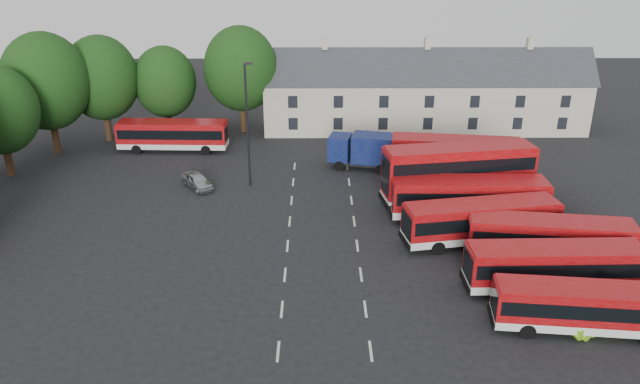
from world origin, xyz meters
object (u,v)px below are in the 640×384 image
(box_truck, at_px, (372,150))
(bus_dd_south, at_px, (458,172))
(silver_car, at_px, (197,181))
(lime_car, at_px, (596,324))
(bus_row_a, at_px, (586,305))
(lamppost, at_px, (248,122))

(box_truck, bearing_deg, bus_dd_south, -37.96)
(silver_car, height_order, lime_car, silver_car)
(bus_row_a, xyz_separation_m, box_truck, (-9.85, 25.45, 0.19))
(lamppost, bearing_deg, box_truck, 19.70)
(box_truck, height_order, silver_car, box_truck)
(lime_car, distance_m, lamppost, 30.96)
(box_truck, height_order, lime_car, box_truck)
(bus_dd_south, height_order, lamppost, lamppost)
(bus_dd_south, xyz_separation_m, box_truck, (-6.31, 7.97, -0.95))
(box_truck, bearing_deg, lime_car, -53.91)
(silver_car, xyz_separation_m, lamppost, (4.56, 0.54, 5.13))
(bus_row_a, distance_m, lamppost, 30.22)
(bus_row_a, bearing_deg, silver_car, 146.79)
(silver_car, bearing_deg, bus_dd_south, -45.81)
(lime_car, bearing_deg, bus_row_a, 61.26)
(box_truck, bearing_deg, bus_row_a, -55.16)
(bus_dd_south, distance_m, lime_car, 18.24)
(bus_row_a, xyz_separation_m, lime_car, (0.69, -0.12, -1.14))
(bus_row_a, distance_m, bus_dd_south, 17.87)
(bus_dd_south, bearing_deg, silver_car, 161.86)
(box_truck, relative_size, silver_car, 2.09)
(bus_dd_south, xyz_separation_m, lamppost, (-17.26, 4.05, 2.95))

